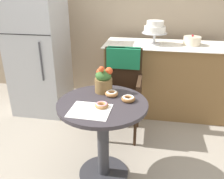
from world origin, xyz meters
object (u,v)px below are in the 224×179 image
donut_front (128,98)px  tiered_cake_stand (155,29)px  wicker_chair (122,79)px  donut_mid (112,93)px  refrigerator (38,47)px  flower_vase (104,80)px  round_layer_cake (192,41)px  donut_side (102,105)px  cafe_table (103,125)px

donut_front → tiered_cake_stand: 1.29m
wicker_chair → donut_mid: 0.62m
donut_mid → refrigerator: (-1.10, 0.96, 0.11)m
flower_vase → tiered_cake_stand: size_ratio=0.81×
round_layer_cake → refrigerator: size_ratio=0.12×
donut_side → tiered_cake_stand: (0.35, 1.38, 0.35)m
donut_front → round_layer_cake: round_layer_cake is taller
donut_mid → refrigerator: size_ratio=0.06×
cafe_table → tiered_cake_stand: bearing=74.3°
donut_front → refrigerator: 1.62m
flower_vase → tiered_cake_stand: bearing=70.0°
donut_side → round_layer_cake: round_layer_cake is taller
tiered_cake_stand → refrigerator: (-1.41, -0.20, -0.23)m
wicker_chair → tiered_cake_stand: 0.77m
donut_side → round_layer_cake: bearing=60.4°
flower_vase → round_layer_cake: bearing=53.0°
donut_mid → refrigerator: bearing=138.7°
donut_mid → tiered_cake_stand: size_ratio=0.36×
donut_front → refrigerator: bearing=140.2°
wicker_chair → donut_mid: (-0.01, -0.61, 0.10)m
tiered_cake_stand → donut_mid: bearing=-105.2°
tiered_cake_stand → round_layer_cake: bearing=3.0°
flower_vase → round_layer_cake: (0.84, 1.12, 0.12)m
donut_mid → donut_side: size_ratio=1.05×
donut_mid → donut_side: 0.22m
cafe_table → donut_side: bearing=-81.6°
donut_side → flower_vase: bearing=98.8°
donut_front → donut_side: donut_front is taller
tiered_cake_stand → wicker_chair: bearing=-119.1°
donut_side → donut_mid: bearing=80.1°
donut_mid → round_layer_cake: 1.43m
wicker_chair → donut_front: size_ratio=8.63×
refrigerator → donut_front: bearing=-39.8°
donut_mid → flower_vase: flower_vase is taller
cafe_table → donut_mid: bearing=70.1°
cafe_table → donut_mid: (0.05, 0.14, 0.23)m
tiered_cake_stand → donut_front: bearing=-97.8°
donut_mid → tiered_cake_stand: 1.25m
flower_vase → donut_side: bearing=-81.2°
donut_mid → round_layer_cake: size_ratio=0.54×
wicker_chair → donut_mid: bearing=-86.1°
wicker_chair → refrigerator: 1.18m
wicker_chair → refrigerator: (-1.11, 0.35, 0.21)m
donut_side → flower_vase: size_ratio=0.42×
wicker_chair → refrigerator: refrigerator is taller
cafe_table → donut_front: size_ratio=6.51×
wicker_chair → donut_mid: wicker_chair is taller
cafe_table → round_layer_cake: size_ratio=3.57×
donut_side → round_layer_cake: size_ratio=0.51×
donut_front → donut_side: size_ratio=1.07×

